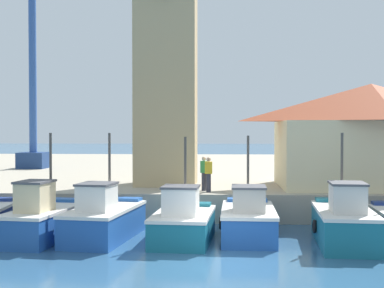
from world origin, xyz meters
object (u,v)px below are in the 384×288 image
at_px(fishing_boat_mid_left, 183,222).
at_px(dock_worker_along_quay, 209,174).
at_px(fishing_boat_left_outer, 44,219).
at_px(fishing_boat_center, 248,219).
at_px(dock_worker_near_tower, 204,173).
at_px(fishing_boat_mid_right, 344,222).
at_px(fishing_boat_left_inner, 104,219).
at_px(warehouse_right, 371,134).
at_px(port_crane_near, 32,64).
at_px(clock_tower, 166,34).

bearing_deg(fishing_boat_mid_left, dock_worker_along_quay, 80.20).
height_order(fishing_boat_left_outer, fishing_boat_center, fishing_boat_left_outer).
distance_m(fishing_boat_mid_left, dock_worker_near_tower, 5.60).
bearing_deg(fishing_boat_mid_right, fishing_boat_left_inner, 177.16).
bearing_deg(fishing_boat_left_outer, fishing_boat_center, 5.36).
distance_m(fishing_boat_left_inner, warehouse_right, 14.33).
bearing_deg(dock_worker_near_tower, fishing_boat_left_inner, -125.25).
height_order(port_crane_near, dock_worker_along_quay, port_crane_near).
xyz_separation_m(fishing_boat_left_outer, port_crane_near, (-7.56, 19.88, 8.36)).
relative_size(fishing_boat_left_outer, fishing_boat_mid_right, 0.97).
height_order(fishing_boat_center, clock_tower, clock_tower).
bearing_deg(dock_worker_along_quay, clock_tower, 124.89).
relative_size(fishing_boat_left_outer, warehouse_right, 0.49).
xyz_separation_m(fishing_boat_mid_right, dock_worker_near_tower, (-5.28, 5.60, 1.33)).
xyz_separation_m(fishing_boat_mid_right, warehouse_right, (3.05, 7.65, 3.15)).
relative_size(fishing_boat_left_outer, fishing_boat_center, 1.00).
height_order(fishing_boat_left_outer, fishing_boat_mid_left, fishing_boat_left_outer).
distance_m(fishing_boat_mid_left, clock_tower, 11.85).
bearing_deg(warehouse_right, fishing_boat_mid_left, -140.23).
bearing_deg(dock_worker_near_tower, clock_tower, 126.80).
distance_m(fishing_boat_mid_left, dock_worker_along_quay, 5.12).
distance_m(port_crane_near, dock_worker_near_tower, 21.02).
relative_size(fishing_boat_mid_left, port_crane_near, 0.22).
xyz_separation_m(fishing_boat_center, warehouse_right, (6.47, 6.66, 3.24)).
xyz_separation_m(fishing_boat_left_outer, fishing_boat_left_inner, (2.27, 0.19, -0.01)).
bearing_deg(fishing_boat_mid_right, fishing_boat_left_outer, 178.70).
height_order(fishing_boat_left_outer, warehouse_right, warehouse_right).
distance_m(fishing_boat_left_outer, warehouse_right, 16.36).
distance_m(fishing_boat_mid_left, port_crane_near, 25.17).
xyz_separation_m(fishing_boat_left_inner, fishing_boat_center, (5.50, 0.54, -0.04)).
relative_size(fishing_boat_center, dock_worker_near_tower, 2.88).
relative_size(fishing_boat_left_outer, fishing_boat_mid_left, 1.10).
bearing_deg(clock_tower, fishing_boat_mid_left, -79.90).
height_order(fishing_boat_left_outer, port_crane_near, port_crane_near).
relative_size(fishing_boat_mid_left, fishing_boat_mid_right, 0.89).
bearing_deg(fishing_boat_mid_right, fishing_boat_center, 163.96).
xyz_separation_m(fishing_boat_mid_left, dock_worker_along_quay, (0.84, 4.85, 1.42)).
bearing_deg(dock_worker_near_tower, fishing_boat_mid_right, -46.68).
xyz_separation_m(warehouse_right, dock_worker_near_tower, (-8.33, -2.05, -1.82)).
bearing_deg(warehouse_right, fishing_boat_center, -134.16).
xyz_separation_m(fishing_boat_center, clock_tower, (-3.91, 7.36, 8.49)).
bearing_deg(fishing_boat_left_outer, fishing_boat_mid_left, -0.44).
xyz_separation_m(fishing_boat_left_outer, fishing_boat_center, (7.78, 0.73, -0.05)).
height_order(fishing_boat_mid_left, dock_worker_along_quay, fishing_boat_mid_left).
bearing_deg(warehouse_right, dock_worker_along_quay, -162.30).
relative_size(clock_tower, dock_worker_along_quay, 10.24).
xyz_separation_m(fishing_boat_left_outer, fishing_boat_mid_right, (11.20, -0.25, 0.03)).
bearing_deg(port_crane_near, warehouse_right, -29.79).
bearing_deg(fishing_boat_left_inner, fishing_boat_mid_left, -4.30).
relative_size(fishing_boat_left_inner, fishing_boat_mid_right, 1.01).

